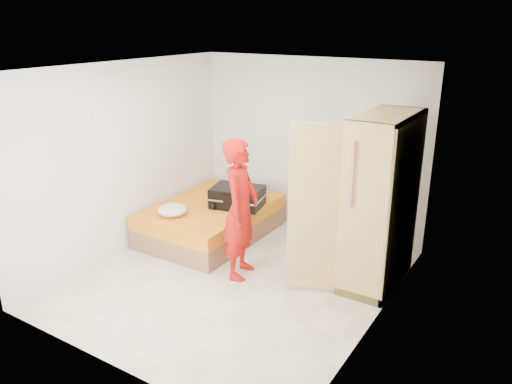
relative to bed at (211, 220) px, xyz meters
The scene contains 7 objects.
room 1.74m from the bed, 40.60° to the right, with size 4.00×4.02×2.60m.
bed is the anchor object (origin of this frame).
wardrobe 2.61m from the bed, ahead, with size 1.14×1.40×2.10m.
person 1.44m from the bed, 36.01° to the right, with size 0.65×0.43×1.78m, color red.
suitcase 0.56m from the bed, 23.83° to the left, with size 0.85×0.70×0.32m.
round_cushion 0.73m from the bed, 107.93° to the right, with size 0.41×0.41×0.16m, color silver.
pillow 0.90m from the bed, 84.98° to the left, with size 0.54×0.27×0.10m, color silver.
Camera 1 is at (3.19, -4.60, 3.11)m, focal length 35.00 mm.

